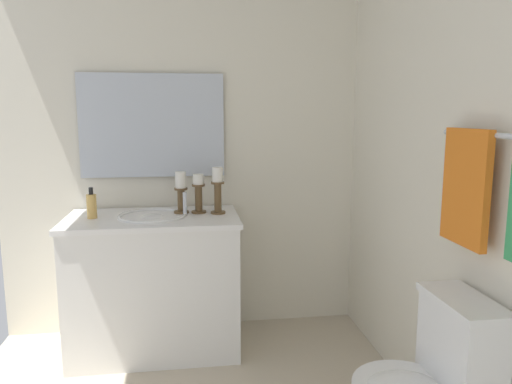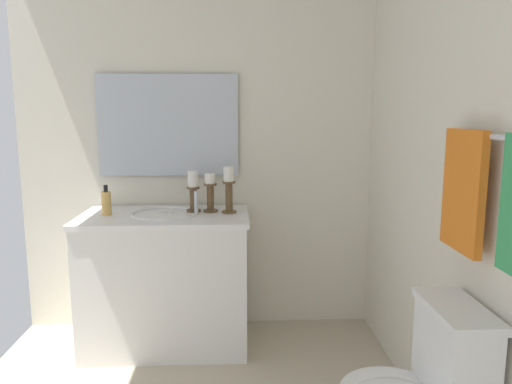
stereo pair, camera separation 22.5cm
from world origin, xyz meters
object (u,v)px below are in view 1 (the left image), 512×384
(candle_holder_short, at_px, (198,193))
(soap_bottle, at_px, (92,206))
(vanity_cabinet, at_px, (155,283))
(candle_holder_tall, at_px, (218,189))
(towel_near_vanity, at_px, (466,187))
(mirror, at_px, (152,126))
(towel_bar, at_px, (508,136))
(candle_holder_mid, at_px, (181,191))
(sink_basin, at_px, (153,223))

(candle_holder_short, distance_m, soap_bottle, 0.62)
(vanity_cabinet, distance_m, soap_bottle, 0.59)
(candle_holder_tall, xyz_separation_m, towel_near_vanity, (1.16, 0.88, 0.17))
(mirror, bearing_deg, candle_holder_tall, 57.31)
(candle_holder_tall, bearing_deg, towel_bar, 33.38)
(mirror, height_order, candle_holder_tall, mirror)
(mirror, height_order, soap_bottle, mirror)
(soap_bottle, bearing_deg, mirror, 129.48)
(mirror, height_order, candle_holder_mid, mirror)
(towel_near_vanity, bearing_deg, towel_bar, 5.13)
(vanity_cabinet, relative_size, candle_holder_tall, 3.62)
(vanity_cabinet, height_order, candle_holder_short, candle_holder_short)
(towel_bar, bearing_deg, candle_holder_tall, -146.62)
(soap_bottle, height_order, towel_near_vanity, towel_near_vanity)
(candle_holder_tall, distance_m, candle_holder_short, 0.12)
(sink_basin, bearing_deg, towel_near_vanity, 48.23)
(sink_basin, height_order, soap_bottle, soap_bottle)
(vanity_cabinet, xyz_separation_m, mirror, (-0.28, 0.00, 0.93))
(candle_holder_short, bearing_deg, towel_bar, 35.93)
(candle_holder_tall, xyz_separation_m, candle_holder_short, (-0.03, -0.11, -0.03))
(towel_bar, height_order, towel_near_vanity, towel_near_vanity)
(candle_holder_mid, xyz_separation_m, towel_bar, (1.41, 1.12, 0.39))
(candle_holder_tall, distance_m, towel_near_vanity, 1.47)
(candle_holder_tall, bearing_deg, towel_near_vanity, 37.12)
(towel_near_vanity, bearing_deg, candle_holder_tall, -142.88)
(mirror, bearing_deg, vanity_cabinet, -0.01)
(soap_bottle, xyz_separation_m, towel_bar, (1.33, 1.63, 0.45))
(sink_basin, bearing_deg, vanity_cabinet, -90.00)
(mirror, xyz_separation_m, candle_holder_tall, (0.25, 0.39, -0.37))
(mirror, distance_m, towel_near_vanity, 1.91)
(sink_basin, xyz_separation_m, mirror, (-0.28, -0.00, 0.56))
(soap_bottle, bearing_deg, towel_bar, 50.68)
(candle_holder_tall, bearing_deg, mirror, -122.69)
(vanity_cabinet, xyz_separation_m, towel_bar, (1.33, 1.29, 0.94))
(towel_bar, bearing_deg, candle_holder_mid, -141.62)
(candle_holder_short, relative_size, towel_near_vanity, 0.53)
(candle_holder_tall, distance_m, towel_bar, 1.68)
(vanity_cabinet, distance_m, candle_holder_short, 0.61)
(candle_holder_mid, bearing_deg, soap_bottle, -81.18)
(towel_near_vanity, bearing_deg, vanity_cabinet, -131.75)
(mirror, distance_m, soap_bottle, 0.63)
(soap_bottle, bearing_deg, candle_holder_mid, 98.82)
(mirror, distance_m, candle_holder_mid, 0.47)
(towel_bar, bearing_deg, sink_basin, -136.03)
(towel_bar, bearing_deg, towel_near_vanity, -174.87)
(sink_basin, distance_m, towel_bar, 1.94)
(vanity_cabinet, bearing_deg, mirror, 179.99)
(vanity_cabinet, distance_m, towel_bar, 2.08)
(candle_holder_short, bearing_deg, soap_bottle, -84.00)
(vanity_cabinet, bearing_deg, towel_bar, 43.99)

